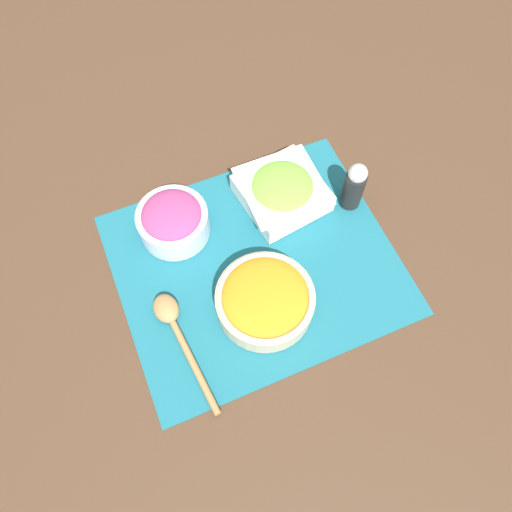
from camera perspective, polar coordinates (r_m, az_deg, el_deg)
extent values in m
plane|color=#422D1E|center=(0.93, 0.00, -0.94)|extent=(3.00, 3.00, 0.00)
cube|color=#195B6B|center=(0.92, 0.00, -0.88)|extent=(0.50, 0.43, 0.00)
cylinder|color=silver|center=(0.94, -9.39, 3.76)|extent=(0.13, 0.13, 0.06)
torus|color=silver|center=(0.92, -9.66, 4.68)|extent=(0.13, 0.13, 0.01)
ellipsoid|color=#93386B|center=(0.92, -9.66, 4.68)|extent=(0.11, 0.11, 0.03)
cylinder|color=#C6B28E|center=(0.87, 1.03, -5.20)|extent=(0.17, 0.17, 0.05)
torus|color=#C6B28E|center=(0.85, 1.06, -4.64)|extent=(0.17, 0.17, 0.01)
ellipsoid|color=orange|center=(0.85, 1.06, -4.64)|extent=(0.15, 0.15, 0.03)
cube|color=white|center=(0.97, 2.98, 7.18)|extent=(0.17, 0.17, 0.04)
cube|color=white|center=(0.95, 3.04, 7.97)|extent=(0.15, 0.15, 0.00)
ellipsoid|color=#6BAD38|center=(0.96, 3.04, 7.90)|extent=(0.12, 0.12, 0.03)
cylinder|color=#9E7042|center=(0.86, -7.23, -12.02)|extent=(0.03, 0.19, 0.01)
ellipsoid|color=#9E7042|center=(0.89, -10.24, -5.91)|extent=(0.05, 0.06, 0.02)
cylinder|color=black|center=(0.97, 11.02, 7.46)|extent=(0.04, 0.04, 0.09)
sphere|color=#B2B2B7|center=(0.93, 11.57, 9.24)|extent=(0.04, 0.04, 0.04)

